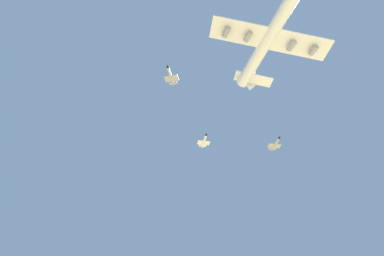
{
  "coord_description": "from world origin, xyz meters",
  "views": [
    {
      "loc": [
        47.44,
        68.24,
        2.55
      ],
      "look_at": [
        -13.77,
        30.44,
        60.78
      ],
      "focal_mm": 25.17,
      "sensor_mm": 36.0,
      "label": 1
    }
  ],
  "objects_px": {
    "carrier_jet": "(270,36)",
    "chase_jet_lead": "(171,76)",
    "chase_jet_right_wing": "(275,144)",
    "chase_jet_trailing": "(204,141)"
  },
  "relations": [
    {
      "from": "chase_jet_right_wing",
      "to": "chase_jet_trailing",
      "type": "bearing_deg",
      "value": -97.13
    },
    {
      "from": "chase_jet_right_wing",
      "to": "chase_jet_trailing",
      "type": "height_order",
      "value": "chase_jet_trailing"
    },
    {
      "from": "chase_jet_lead",
      "to": "chase_jet_right_wing",
      "type": "relative_size",
      "value": 1.12
    },
    {
      "from": "chase_jet_lead",
      "to": "carrier_jet",
      "type": "bearing_deg",
      "value": 74.41
    },
    {
      "from": "carrier_jet",
      "to": "chase_jet_lead",
      "type": "distance_m",
      "value": 58.03
    },
    {
      "from": "carrier_jet",
      "to": "chase_jet_right_wing",
      "type": "xyz_separation_m",
      "value": [
        -60.38,
        -21.42,
        -21.61
      ]
    },
    {
      "from": "chase_jet_trailing",
      "to": "carrier_jet",
      "type": "bearing_deg",
      "value": 17.49
    },
    {
      "from": "chase_jet_lead",
      "to": "chase_jet_right_wing",
      "type": "xyz_separation_m",
      "value": [
        -64.88,
        36.42,
        -22.84
      ]
    },
    {
      "from": "carrier_jet",
      "to": "chase_jet_lead",
      "type": "relative_size",
      "value": 4.32
    },
    {
      "from": "carrier_jet",
      "to": "chase_jet_right_wing",
      "type": "relative_size",
      "value": 4.82
    }
  ]
}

